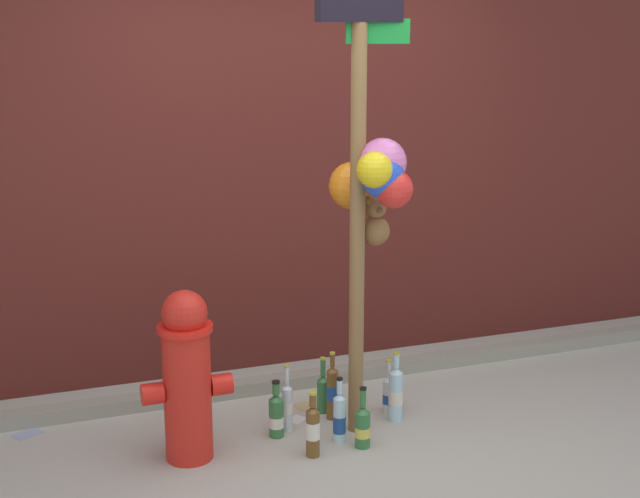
% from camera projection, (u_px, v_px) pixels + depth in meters
% --- Properties ---
extents(ground_plane, '(14.00, 14.00, 0.00)m').
position_uv_depth(ground_plane, '(382.00, 476.00, 4.26)').
color(ground_plane, '#ADA899').
extents(building_wall, '(10.00, 0.20, 3.74)m').
position_uv_depth(building_wall, '(274.00, 70.00, 5.36)').
color(building_wall, '#561E19').
rests_on(building_wall, ground_plane).
extents(curb_strip, '(8.00, 0.12, 0.08)m').
position_uv_depth(curb_strip, '(302.00, 380.00, 5.35)').
color(curb_strip, gray).
rests_on(curb_strip, ground_plane).
extents(memorial_post, '(0.48, 0.55, 2.51)m').
position_uv_depth(memorial_post, '(369.00, 158.00, 4.42)').
color(memorial_post, olive).
rests_on(memorial_post, ground_plane).
extents(fire_hydrant, '(0.45, 0.27, 0.88)m').
position_uv_depth(fire_hydrant, '(187.00, 375.00, 4.35)').
color(fire_hydrant, red).
rests_on(fire_hydrant, ground_plane).
extents(bottle_0, '(0.07, 0.07, 0.36)m').
position_uv_depth(bottle_0, '(339.00, 418.00, 4.59)').
color(bottle_0, '#B2DBEA').
rests_on(bottle_0, ground_plane).
extents(bottle_1, '(0.07, 0.07, 0.33)m').
position_uv_depth(bottle_1, '(323.00, 392.00, 4.96)').
color(bottle_1, '#337038').
rests_on(bottle_1, ground_plane).
extents(bottle_2, '(0.07, 0.07, 0.39)m').
position_uv_depth(bottle_2, '(332.00, 392.00, 4.86)').
color(bottle_2, brown).
rests_on(bottle_2, ground_plane).
extents(bottle_3, '(0.07, 0.07, 0.35)m').
position_uv_depth(bottle_3, '(313.00, 429.00, 4.44)').
color(bottle_3, brown).
rests_on(bottle_3, ground_plane).
extents(bottle_4, '(0.08, 0.08, 0.40)m').
position_uv_depth(bottle_4, '(396.00, 393.00, 4.85)').
color(bottle_4, '#B2DBEA').
rests_on(bottle_4, ground_plane).
extents(bottle_5, '(0.08, 0.08, 0.32)m').
position_uv_depth(bottle_5, '(276.00, 415.00, 4.66)').
color(bottle_5, '#337038').
rests_on(bottle_5, ground_plane).
extents(bottle_6, '(0.06, 0.06, 0.37)m').
position_uv_depth(bottle_6, '(287.00, 405.00, 4.73)').
color(bottle_6, silver).
rests_on(bottle_6, ground_plane).
extents(bottle_7, '(0.08, 0.08, 0.33)m').
position_uv_depth(bottle_7, '(363.00, 426.00, 4.54)').
color(bottle_7, '#337038').
rests_on(bottle_7, ground_plane).
extents(bottle_8, '(0.06, 0.06, 0.31)m').
position_uv_depth(bottle_8, '(388.00, 393.00, 4.96)').
color(bottle_8, silver).
rests_on(bottle_8, ground_plane).
extents(litter_0, '(0.17, 0.16, 0.01)m').
position_uv_depth(litter_0, '(27.00, 434.00, 4.71)').
color(litter_0, '#8C99B2').
rests_on(litter_0, ground_plane).
extents(litter_2, '(0.13, 0.12, 0.01)m').
position_uv_depth(litter_2, '(297.00, 419.00, 4.89)').
color(litter_2, silver).
rests_on(litter_2, ground_plane).
extents(litter_3, '(0.10, 0.13, 0.01)m').
position_uv_depth(litter_3, '(304.00, 406.00, 5.06)').
color(litter_3, tan).
rests_on(litter_3, ground_plane).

